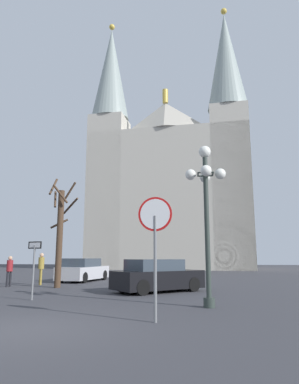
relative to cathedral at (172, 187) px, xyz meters
name	(u,v)px	position (x,y,z in m)	size (l,w,h in m)	color
ground_plane	(23,330)	(-1.09, -38.39, -10.83)	(120.00, 120.00, 0.00)	#38383D
cathedral	(172,187)	(0.00, 0.00, 0.00)	(21.31, 15.43, 34.10)	#BCB5A5
stop_sign	(155,231)	(1.68, -37.21, -8.64)	(0.88, 0.13, 3.07)	slate
one_way_arrow_sign	(34,262)	(-3.25, -33.44, -9.46)	(0.61, 0.25, 2.12)	slate
street_lamp	(206,198)	(3.09, -34.55, -7.37)	(1.34, 1.34, 5.24)	#2D3833
bare_tree	(60,232)	(-4.27, -28.43, -7.99)	(1.53, 1.42, 5.80)	#473323
parked_car_near_black	(157,276)	(1.01, -29.99, -10.15)	(4.22, 4.03, 1.44)	black
parked_car_far_silver	(83,270)	(-4.41, -23.80, -10.15)	(2.42, 4.54, 1.44)	#B7B7BC
pedestrian_walking	(10,268)	(-7.07, -28.14, -9.88)	(0.32, 0.32, 1.58)	black
pedestrian_standing	(41,265)	(-5.85, -26.96, -9.76)	(0.32, 0.32, 1.75)	olive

